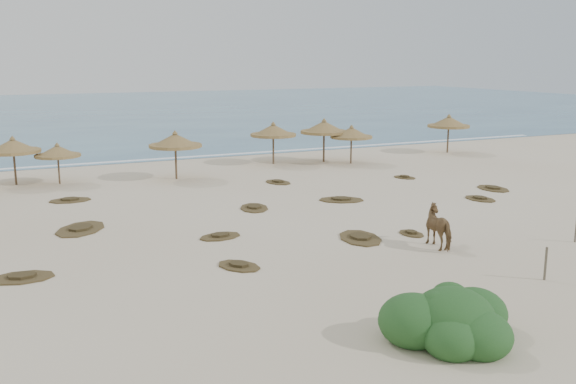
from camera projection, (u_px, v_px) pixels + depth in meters
ground at (350, 247)px, 25.71m from camera, size 160.00×160.00×0.00m
ocean at (87, 111)px, 92.34m from camera, size 200.00×100.00×0.01m
foam_line at (177, 158)px, 48.81m from camera, size 70.00×0.60×0.01m
palapa_1 at (13, 147)px, 38.01m from camera, size 4.03×4.03×2.96m
palapa_2 at (57, 152)px, 38.38m from camera, size 3.42×3.42×2.52m
palapa_3 at (175, 141)px, 39.82m from camera, size 4.19×4.19×3.08m
palapa_4 at (273, 131)px, 45.61m from camera, size 3.73×3.73×3.06m
palapa_5 at (324, 128)px, 46.54m from camera, size 3.93×3.93×3.21m
palapa_6 at (351, 133)px, 45.85m from camera, size 3.67×3.67×2.81m
palapa_7 at (449, 122)px, 51.12m from camera, size 3.74×3.74×3.13m
horse at (441, 227)px, 25.62m from camera, size 1.05×2.03×1.66m
fence_post_near at (546, 264)px, 21.80m from camera, size 0.09×0.09×1.17m
fence_post_far at (576, 229)px, 26.34m from camera, size 0.10×0.10×1.08m
bush at (452, 321)px, 17.10m from camera, size 3.81×3.36×1.71m
scrub_0 at (22, 277)px, 22.05m from camera, size 2.34×1.66×0.16m
scrub_1 at (81, 229)px, 28.33m from camera, size 3.15×3.46×0.16m
scrub_2 at (220, 236)px, 27.14m from camera, size 2.03×1.51×0.16m
scrub_3 at (341, 199)px, 34.20m from camera, size 2.85×2.48×0.16m
scrub_4 at (480, 199)px, 34.43m from camera, size 1.40×1.99×0.16m
scrub_5 at (493, 188)px, 37.15m from camera, size 1.65×2.37×0.16m
scrub_6 at (70, 200)px, 34.08m from camera, size 2.26×1.56×0.16m
scrub_7 at (278, 182)px, 39.05m from camera, size 1.66×2.15×0.16m
scrub_9 at (360, 238)px, 26.91m from camera, size 2.17×2.87×0.16m
scrub_10 at (405, 177)px, 40.64m from camera, size 1.46×1.76×0.16m
scrub_11 at (239, 266)px, 23.28m from camera, size 1.87×2.13×0.16m
scrub_12 at (411, 233)px, 27.59m from camera, size 0.93×1.37×0.16m
scrub_13 at (254, 208)px, 32.34m from camera, size 1.92×2.44×0.16m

